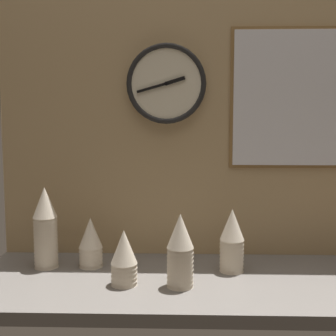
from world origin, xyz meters
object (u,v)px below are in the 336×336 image
at_px(cup_stack_left, 91,242).
at_px(cup_stack_center, 180,250).
at_px(wall_clock, 166,84).
at_px(menu_board, 290,98).
at_px(cup_stack_center_left, 124,257).
at_px(cup_stack_far_left, 45,227).
at_px(cup_stack_center_right, 232,240).

bearing_deg(cup_stack_left, cup_stack_center, -29.06).
height_order(wall_clock, menu_board, menu_board).
xyz_separation_m(cup_stack_left, menu_board, (0.73, 0.15, 0.51)).
distance_m(cup_stack_left, wall_clock, 0.64).
height_order(cup_stack_left, cup_stack_center_left, same).
height_order(cup_stack_far_left, cup_stack_center, cup_stack_far_left).
xyz_separation_m(cup_stack_far_left, cup_stack_center_left, (0.30, -0.16, -0.06)).
height_order(cup_stack_left, wall_clock, wall_clock).
relative_size(cup_stack_center, cup_stack_center_left, 1.31).
bearing_deg(cup_stack_far_left, cup_stack_center_right, -2.02).
xyz_separation_m(cup_stack_center, cup_stack_center_right, (0.18, 0.14, -0.01)).
bearing_deg(cup_stack_center_left, menu_board, 28.31).
bearing_deg(cup_stack_far_left, cup_stack_center_left, -27.58).
bearing_deg(cup_stack_left, cup_stack_center_left, -49.72).
relative_size(cup_stack_left, cup_stack_far_left, 0.62).
bearing_deg(cup_stack_far_left, wall_clock, 19.72).
xyz_separation_m(cup_stack_left, wall_clock, (0.27, 0.14, 0.57)).
distance_m(cup_stack_center, menu_board, 0.72).
xyz_separation_m(cup_stack_left, cup_stack_center_left, (0.14, -0.17, 0.00)).
bearing_deg(cup_stack_center, cup_stack_center_right, 38.83).
relative_size(cup_stack_center, menu_board, 0.44).
height_order(cup_stack_center_left, cup_stack_center_right, cup_stack_center_right).
bearing_deg(cup_stack_center_left, cup_stack_center, -3.28).
relative_size(cup_stack_center_left, cup_stack_center_right, 0.81).
bearing_deg(cup_stack_center, cup_stack_center_left, 176.72).
distance_m(cup_stack_far_left, cup_stack_center, 0.51).
height_order(cup_stack_center_left, wall_clock, wall_clock).
relative_size(cup_stack_center_right, wall_clock, 0.73).
relative_size(wall_clock, menu_board, 0.57).
relative_size(cup_stack_left, wall_clock, 0.59).
bearing_deg(cup_stack_center_left, wall_clock, 68.12).
relative_size(cup_stack_far_left, menu_board, 0.55).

